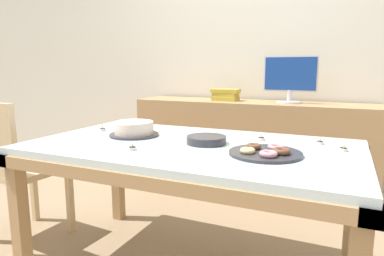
# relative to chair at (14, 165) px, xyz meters

# --- Properties ---
(wall_back) EXTENTS (8.00, 0.10, 2.60)m
(wall_back) POSITION_rel_chair_xyz_m (1.19, 1.68, 0.78)
(wall_back) COLOR silver
(wall_back) RESTS_ON ground
(dining_table) EXTENTS (1.73, 0.98, 0.75)m
(dining_table) POSITION_rel_chair_xyz_m (1.19, 0.14, 0.14)
(dining_table) COLOR silver
(dining_table) RESTS_ON ground
(chair) EXTENTS (0.45, 0.45, 0.94)m
(chair) POSITION_rel_chair_xyz_m (0.00, 0.00, 0.00)
(chair) COLOR #D1B284
(chair) RESTS_ON ground
(sideboard) EXTENTS (2.01, 0.44, 0.86)m
(sideboard) POSITION_rel_chair_xyz_m (1.19, 1.38, -0.09)
(sideboard) COLOR tan
(sideboard) RESTS_ON ground
(computer_monitor) EXTENTS (0.42, 0.20, 0.38)m
(computer_monitor) POSITION_rel_chair_xyz_m (1.50, 1.38, 0.53)
(computer_monitor) COLOR silver
(computer_monitor) RESTS_ON sideboard
(book_stack) EXTENTS (0.24, 0.19, 0.10)m
(book_stack) POSITION_rel_chair_xyz_m (0.96, 1.38, 0.39)
(book_stack) COLOR #B29933
(book_stack) RESTS_ON sideboard
(cake_chocolate_round) EXTENTS (0.29, 0.29, 0.08)m
(cake_chocolate_round) POSITION_rel_chair_xyz_m (0.80, 0.19, 0.26)
(cake_chocolate_round) COLOR #333338
(cake_chocolate_round) RESTS_ON dining_table
(pastry_platter) EXTENTS (0.33, 0.33, 0.04)m
(pastry_platter) POSITION_rel_chair_xyz_m (1.60, 0.05, 0.24)
(pastry_platter) COLOR #333338
(pastry_platter) RESTS_ON dining_table
(plate_stack) EXTENTS (0.21, 0.21, 0.04)m
(plate_stack) POSITION_rel_chair_xyz_m (1.26, 0.17, 0.24)
(plate_stack) COLOR #333338
(plate_stack) RESTS_ON dining_table
(tealight_left_edge) EXTENTS (0.04, 0.04, 0.04)m
(tealight_left_edge) POSITION_rel_chair_xyz_m (1.51, 0.37, 0.23)
(tealight_left_edge) COLOR silver
(tealight_left_edge) RESTS_ON dining_table
(tealight_near_cakes) EXTENTS (0.04, 0.04, 0.04)m
(tealight_near_cakes) POSITION_rel_chair_xyz_m (1.81, 0.40, 0.23)
(tealight_near_cakes) COLOR silver
(tealight_near_cakes) RESTS_ON dining_table
(tealight_near_front) EXTENTS (0.04, 0.04, 0.04)m
(tealight_near_front) POSITION_rel_chair_xyz_m (0.99, -0.12, 0.23)
(tealight_near_front) COLOR silver
(tealight_near_front) RESTS_ON dining_table
(tealight_centre) EXTENTS (0.04, 0.04, 0.04)m
(tealight_centre) POSITION_rel_chair_xyz_m (1.93, 0.28, 0.23)
(tealight_centre) COLOR silver
(tealight_centre) RESTS_ON dining_table
(tealight_right_edge) EXTENTS (0.04, 0.04, 0.04)m
(tealight_right_edge) POSITION_rel_chair_xyz_m (0.53, 0.24, 0.23)
(tealight_right_edge) COLOR silver
(tealight_right_edge) RESTS_ON dining_table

